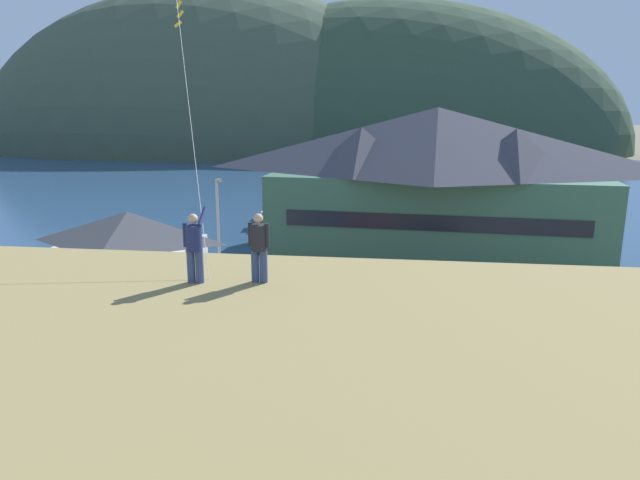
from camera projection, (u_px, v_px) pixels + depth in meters
ground_plane at (264, 374)px, 24.83m from camera, size 600.00×600.00×0.00m
parking_lot_pad at (285, 329)px, 29.64m from camera, size 40.00×20.00×0.10m
bay_water at (357, 184)px, 82.71m from camera, size 360.00×84.00×0.03m
far_hill_west_ridge at (215, 149)px, 145.33m from camera, size 119.05×68.18×76.68m
far_hill_east_peak at (384, 150)px, 141.40m from camera, size 113.34×64.09×69.41m
harbor_lodge at (435, 178)px, 43.34m from camera, size 26.14×13.52×11.04m
storage_shed_near_lot at (131, 259)px, 32.25m from camera, size 7.99×5.54×5.56m
wharf_dock at (313, 217)px, 57.04m from camera, size 3.20×10.08×0.70m
moored_boat_wharfside at (273, 218)px, 54.77m from camera, size 2.79×6.95×2.16m
moored_boat_outer_mooring at (350, 211)px, 58.44m from camera, size 3.05×7.87×2.16m
moored_boat_inner_slip at (280, 209)px, 59.29m from camera, size 2.60×7.90×2.16m
parked_car_corner_spot at (11, 284)px, 33.74m from camera, size 4.34×2.34×1.82m
parked_car_front_row_red at (521, 315)px, 28.81m from camera, size 4.22×2.09×1.82m
parked_car_back_row_left at (80, 332)px, 26.70m from camera, size 4.34×2.34×1.82m
parked_car_mid_row_center at (211, 333)px, 26.55m from camera, size 4.29×2.23×1.82m
parked_car_back_row_right at (541, 368)px, 23.02m from camera, size 4.29×2.24×1.82m
parked_car_mid_row_far at (342, 357)px, 24.04m from camera, size 4.28×2.20×1.82m
parked_car_front_row_end at (427, 301)px, 30.81m from camera, size 4.28×2.21×1.82m
parked_car_front_row_silver at (308, 305)px, 30.17m from camera, size 4.29×2.24×1.82m
parking_light_pole at (219, 228)px, 34.71m from camera, size 0.24×0.78×6.84m
person_kite_flyer at (194, 245)px, 14.21m from camera, size 0.52×0.66×1.86m
person_companion at (259, 246)px, 14.24m from camera, size 0.54×0.40×1.74m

